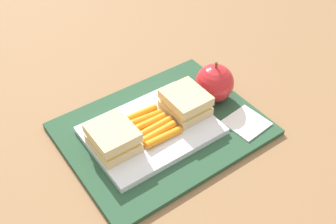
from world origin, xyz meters
TOP-DOWN VIEW (x-y plane):
  - ground_plane at (0.00, 0.00)m, footprint 2.40×2.40m
  - lunchbag_mat at (0.00, 0.00)m, footprint 0.36×0.28m
  - food_tray at (-0.03, 0.00)m, footprint 0.23×0.17m
  - sandwich_half_left at (-0.10, 0.00)m, footprint 0.07×0.08m
  - sandwich_half_right at (0.05, 0.00)m, footprint 0.07×0.08m
  - carrot_sticks_bundle at (-0.03, -0.00)m, footprint 0.08×0.09m
  - apple at (0.13, 0.01)m, footprint 0.08×0.08m
  - paper_napkin at (0.14, -0.08)m, footprint 0.08×0.08m

SIDE VIEW (x-z plane):
  - ground_plane at x=0.00m, z-range 0.00..0.00m
  - lunchbag_mat at x=0.00m, z-range 0.00..0.01m
  - paper_napkin at x=0.14m, z-range 0.01..0.01m
  - food_tray at x=-0.03m, z-range 0.01..0.02m
  - carrot_sticks_bundle at x=-0.03m, z-range 0.02..0.04m
  - sandwich_half_left at x=-0.10m, z-range 0.02..0.07m
  - sandwich_half_right at x=0.05m, z-range 0.02..0.07m
  - apple at x=0.13m, z-range 0.00..0.09m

